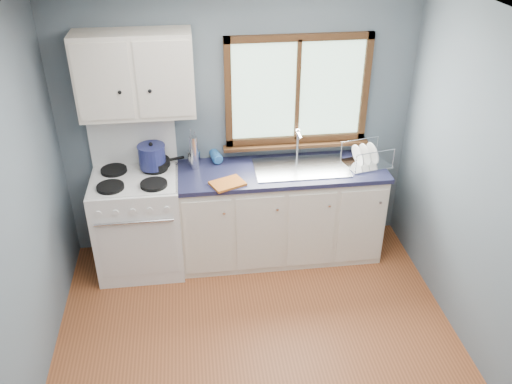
{
  "coord_description": "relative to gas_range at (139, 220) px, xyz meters",
  "views": [
    {
      "loc": [
        -0.42,
        -2.74,
        3.21
      ],
      "look_at": [
        0.05,
        0.9,
        1.05
      ],
      "focal_mm": 38.0,
      "sensor_mm": 36.0,
      "label": 1
    }
  ],
  "objects": [
    {
      "name": "floor",
      "position": [
        0.95,
        -1.47,
        -0.5
      ],
      "size": [
        3.2,
        3.6,
        0.02
      ],
      "primitive_type": "cube",
      "color": "#98512A",
      "rests_on": "ground"
    },
    {
      "name": "ceiling",
      "position": [
        0.95,
        -1.47,
        2.02
      ],
      "size": [
        3.2,
        3.6,
        0.02
      ],
      "primitive_type": "cube",
      "color": "white",
      "rests_on": "wall_back"
    },
    {
      "name": "wall_back",
      "position": [
        0.95,
        0.34,
        0.76
      ],
      "size": [
        3.2,
        0.02,
        2.5
      ],
      "primitive_type": "cube",
      "color": "slate",
      "rests_on": "ground"
    },
    {
      "name": "wall_right",
      "position": [
        2.56,
        -1.47,
        0.76
      ],
      "size": [
        0.02,
        3.6,
        2.5
      ],
      "primitive_type": "cube",
      "color": "slate",
      "rests_on": "ground"
    },
    {
      "name": "gas_range",
      "position": [
        0.0,
        0.0,
        0.0
      ],
      "size": [
        0.76,
        0.69,
        1.36
      ],
      "color": "white",
      "rests_on": "floor"
    },
    {
      "name": "base_cabinets",
      "position": [
        1.31,
        0.02,
        -0.08
      ],
      "size": [
        1.85,
        0.6,
        0.88
      ],
      "color": "silver",
      "rests_on": "floor"
    },
    {
      "name": "countertop",
      "position": [
        1.31,
        0.02,
        0.41
      ],
      "size": [
        1.89,
        0.64,
        0.04
      ],
      "primitive_type": "cube",
      "color": "#181A35",
      "rests_on": "base_cabinets"
    },
    {
      "name": "sink",
      "position": [
        1.49,
        0.02,
        0.37
      ],
      "size": [
        0.84,
        0.46,
        0.44
      ],
      "color": "silver",
      "rests_on": "countertop"
    },
    {
      "name": "window",
      "position": [
        1.48,
        0.3,
        0.98
      ],
      "size": [
        1.36,
        0.1,
        1.03
      ],
      "color": "#9EC6A8",
      "rests_on": "wall_back"
    },
    {
      "name": "upper_cabinets",
      "position": [
        0.1,
        0.15,
        1.31
      ],
      "size": [
        0.95,
        0.35,
        0.7
      ],
      "color": "silver",
      "rests_on": "wall_back"
    },
    {
      "name": "skillet",
      "position": [
        0.18,
        0.16,
        0.49
      ],
      "size": [
        0.43,
        0.34,
        0.05
      ],
      "rotation": [
        0.0,
        0.0,
        0.29
      ],
      "color": "black",
      "rests_on": "gas_range"
    },
    {
      "name": "stockpot",
      "position": [
        0.17,
        0.14,
        0.57
      ],
      "size": [
        0.26,
        0.26,
        0.24
      ],
      "rotation": [
        0.0,
        0.0,
        0.07
      ],
      "color": "navy",
      "rests_on": "gas_range"
    },
    {
      "name": "utensil_crock",
      "position": [
        0.53,
        0.21,
        0.5
      ],
      "size": [
        0.12,
        0.12,
        0.36
      ],
      "rotation": [
        0.0,
        0.0,
        0.06
      ],
      "color": "silver",
      "rests_on": "countertop"
    },
    {
      "name": "thermos",
      "position": [
        0.53,
        0.13,
        0.58
      ],
      "size": [
        0.07,
        0.07,
        0.31
      ],
      "primitive_type": "cylinder",
      "rotation": [
        0.0,
        0.0,
        0.02
      ],
      "color": "silver",
      "rests_on": "countertop"
    },
    {
      "name": "soap_bottle",
      "position": [
        0.75,
        0.17,
        0.56
      ],
      "size": [
        0.12,
        0.12,
        0.26
      ],
      "primitive_type": "imported",
      "rotation": [
        0.0,
        0.0,
        0.2
      ],
      "color": "#255EA2",
      "rests_on": "countertop"
    },
    {
      "name": "dish_towel",
      "position": [
        0.8,
        -0.2,
        0.44
      ],
      "size": [
        0.33,
        0.29,
        0.02
      ],
      "primitive_type": "cube",
      "rotation": [
        0.0,
        0.0,
        0.4
      ],
      "color": "#C36623",
      "rests_on": "countertop"
    },
    {
      "name": "dish_rack",
      "position": [
        2.08,
        0.01,
        0.48
      ],
      "size": [
        0.45,
        0.38,
        0.21
      ],
      "rotation": [
        0.0,
        0.0,
        0.21
      ],
      "color": "silver",
      "rests_on": "countertop"
    }
  ]
}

